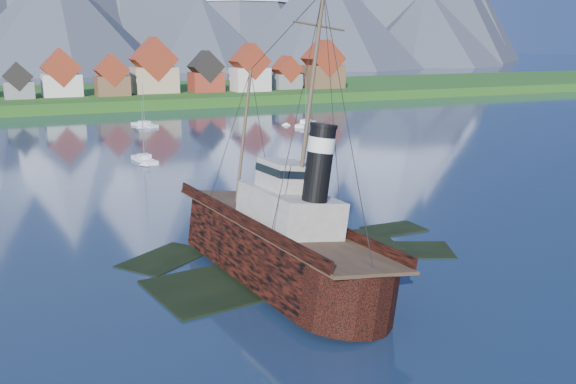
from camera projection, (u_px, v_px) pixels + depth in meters
name	position (u px, v px, depth m)	size (l,w,h in m)	color
ground	(283.00, 265.00, 56.35)	(1400.00, 1400.00, 0.00)	#16253E
shoal	(291.00, 259.00, 59.06)	(31.71, 21.24, 1.14)	black
shore_bank	(64.00, 101.00, 206.35)	(600.00, 80.00, 3.20)	#154513
seawall	(80.00, 113.00, 172.82)	(600.00, 2.50, 2.00)	#3F3D38
tugboat_wreck	(265.00, 237.00, 54.15)	(7.13, 30.70, 24.33)	black
sailboat_d	(306.00, 125.00, 147.76)	(7.81, 7.69, 11.97)	white
sailboat_e	(145.00, 125.00, 146.96)	(4.73, 8.85, 9.98)	white
sailboat_f	(144.00, 160.00, 104.00)	(2.89, 7.85, 10.39)	white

